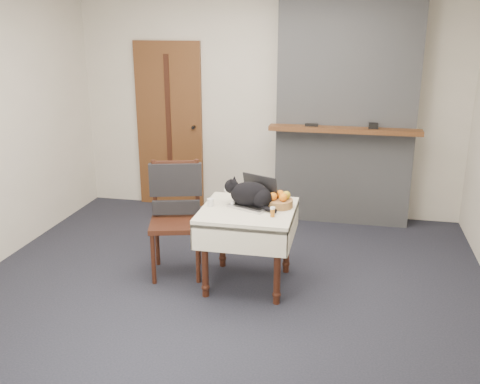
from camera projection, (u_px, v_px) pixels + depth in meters
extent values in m
plane|color=black|center=(229.00, 282.00, 4.73)|extent=(4.50, 4.50, 0.00)
cube|color=beige|center=(267.00, 104.00, 6.20)|extent=(4.50, 0.02, 2.60)
cube|color=brown|center=(169.00, 126.00, 6.51)|extent=(0.82, 0.05, 2.00)
cube|color=#35160E|center=(169.00, 126.00, 6.48)|extent=(0.06, 0.01, 1.70)
cylinder|color=black|center=(194.00, 127.00, 6.40)|extent=(0.04, 0.06, 0.04)
cube|color=gray|center=(346.00, 108.00, 5.88)|extent=(1.50, 0.30, 2.60)
cube|color=brown|center=(344.00, 130.00, 5.72)|extent=(1.62, 0.18, 0.05)
cube|color=black|center=(312.00, 125.00, 5.77)|extent=(0.14, 0.04, 0.03)
cube|color=black|center=(373.00, 126.00, 5.64)|extent=(0.10, 0.07, 0.06)
cylinder|color=#35160E|center=(205.00, 261.00, 4.40)|extent=(0.06, 0.06, 0.64)
sphere|color=#35160E|center=(206.00, 287.00, 4.47)|extent=(0.07, 0.07, 0.07)
cylinder|color=#35160E|center=(277.00, 268.00, 4.28)|extent=(0.06, 0.06, 0.64)
sphere|color=#35160E|center=(277.00, 295.00, 4.35)|extent=(0.07, 0.07, 0.07)
cylinder|color=#35160E|center=(222.00, 234.00, 4.96)|extent=(0.06, 0.06, 0.64)
sphere|color=#35160E|center=(223.00, 258.00, 5.03)|extent=(0.07, 0.07, 0.07)
cylinder|color=#35160E|center=(287.00, 239.00, 4.84)|extent=(0.06, 0.06, 0.64)
sphere|color=#35160E|center=(286.00, 264.00, 4.91)|extent=(0.07, 0.07, 0.07)
cube|color=beige|center=(248.00, 212.00, 4.51)|extent=(0.78, 0.78, 0.06)
cube|color=beige|center=(238.00, 241.00, 4.19)|extent=(0.78, 0.01, 0.22)
cube|color=beige|center=(256.00, 209.00, 4.90)|extent=(0.78, 0.01, 0.22)
cube|color=beige|center=(204.00, 221.00, 4.62)|extent=(0.01, 0.78, 0.22)
cube|color=beige|center=(293.00, 227.00, 4.47)|extent=(0.01, 0.78, 0.22)
cube|color=#B7B7BC|center=(251.00, 206.00, 4.53)|extent=(0.41, 0.36, 0.02)
cube|color=black|center=(251.00, 204.00, 4.53)|extent=(0.32, 0.26, 0.00)
cube|color=black|center=(261.00, 188.00, 4.60)|extent=(0.34, 0.20, 0.23)
cube|color=#A9BFF7|center=(260.00, 188.00, 4.60)|extent=(0.31, 0.18, 0.21)
ellipsoid|color=black|center=(250.00, 194.00, 4.52)|extent=(0.37, 0.25, 0.22)
ellipsoid|color=black|center=(262.00, 198.00, 4.49)|extent=(0.21, 0.22, 0.18)
sphere|color=black|center=(232.00, 186.00, 4.56)|extent=(0.14, 0.14, 0.12)
ellipsoid|color=white|center=(227.00, 189.00, 4.59)|extent=(0.06, 0.07, 0.06)
ellipsoid|color=white|center=(235.00, 197.00, 4.58)|extent=(0.06, 0.08, 0.09)
cone|color=black|center=(231.00, 181.00, 4.51)|extent=(0.05, 0.05, 0.05)
cone|color=black|center=(234.00, 178.00, 4.57)|extent=(0.05, 0.05, 0.05)
cylinder|color=black|center=(267.00, 209.00, 4.42)|extent=(0.18, 0.12, 0.04)
sphere|color=white|center=(233.00, 204.00, 4.56)|extent=(0.04, 0.04, 0.04)
sphere|color=white|center=(236.00, 201.00, 4.63)|extent=(0.04, 0.04, 0.04)
cylinder|color=silver|center=(211.00, 202.00, 4.55)|extent=(0.06, 0.06, 0.07)
cylinder|color=#B16315|center=(273.00, 213.00, 4.30)|extent=(0.04, 0.04, 0.07)
cylinder|color=white|center=(273.00, 208.00, 4.29)|extent=(0.04, 0.04, 0.02)
cylinder|color=#9E633F|center=(279.00, 203.00, 4.53)|extent=(0.24, 0.24, 0.07)
sphere|color=orange|center=(273.00, 196.00, 4.50)|extent=(0.07, 0.07, 0.07)
sphere|color=orange|center=(283.00, 197.00, 4.47)|extent=(0.07, 0.07, 0.07)
sphere|color=orange|center=(280.00, 194.00, 4.56)|extent=(0.07, 0.07, 0.07)
sphere|color=gold|center=(286.00, 195.00, 4.53)|extent=(0.07, 0.07, 0.07)
sphere|color=orange|center=(275.00, 194.00, 4.56)|extent=(0.07, 0.07, 0.07)
cube|color=black|center=(265.00, 206.00, 4.55)|extent=(0.16, 0.05, 0.01)
cube|color=#35160E|center=(176.00, 224.00, 4.76)|extent=(0.56, 0.56, 0.04)
cylinder|color=#35160E|center=(153.00, 258.00, 4.64)|extent=(0.04, 0.04, 0.48)
cylinder|color=#35160E|center=(198.00, 257.00, 4.66)|extent=(0.04, 0.04, 0.48)
cylinder|color=#35160E|center=(157.00, 241.00, 5.01)|extent=(0.04, 0.04, 0.48)
cylinder|color=#35160E|center=(199.00, 240.00, 5.03)|extent=(0.04, 0.04, 0.48)
cylinder|color=#35160E|center=(155.00, 189.00, 4.86)|extent=(0.04, 0.04, 0.54)
cylinder|color=#35160E|center=(197.00, 188.00, 4.88)|extent=(0.04, 0.04, 0.54)
cube|color=#35160E|center=(176.00, 177.00, 4.83)|extent=(0.38, 0.13, 0.30)
cube|color=black|center=(176.00, 180.00, 4.83)|extent=(0.47, 0.19, 0.30)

